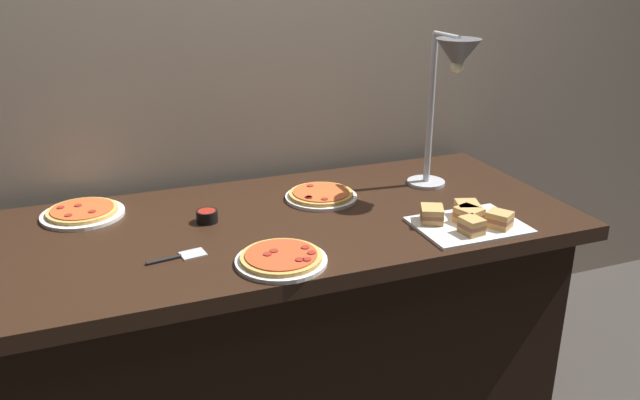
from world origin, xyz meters
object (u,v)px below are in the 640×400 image
(pizza_plate_front, at_px, (83,212))
(serving_spatula, at_px, (179,257))
(sandwich_platter, at_px, (467,220))
(heat_lamp, at_px, (452,72))
(sauce_cup_near, at_px, (207,216))
(pizza_plate_center, at_px, (281,259))
(pizza_plate_raised_stand, at_px, (321,195))

(pizza_plate_front, distance_m, serving_spatula, 0.49)
(sandwich_platter, bearing_deg, pizza_plate_front, 154.90)
(sandwich_platter, height_order, serving_spatula, sandwich_platter)
(sandwich_platter, bearing_deg, serving_spatula, 173.24)
(heat_lamp, distance_m, sauce_cup_near, 0.94)
(pizza_plate_center, bearing_deg, pizza_plate_raised_stand, 56.20)
(pizza_plate_front, relative_size, sandwich_platter, 0.80)
(pizza_plate_raised_stand, xyz_separation_m, serving_spatula, (-0.54, -0.29, -0.01))
(sandwich_platter, distance_m, serving_spatula, 0.89)
(pizza_plate_center, relative_size, serving_spatula, 1.50)
(sandwich_platter, bearing_deg, pizza_plate_center, -177.13)
(heat_lamp, bearing_deg, sandwich_platter, -106.22)
(pizza_plate_front, height_order, sauce_cup_near, sauce_cup_near)
(sauce_cup_near, bearing_deg, heat_lamp, -3.75)
(pizza_plate_front, distance_m, sandwich_platter, 1.25)
(heat_lamp, xyz_separation_m, serving_spatula, (-0.97, -0.17, -0.43))
(pizza_plate_front, relative_size, pizza_plate_center, 1.03)
(heat_lamp, bearing_deg, pizza_plate_center, -156.38)
(sauce_cup_near, height_order, serving_spatula, sauce_cup_near)
(pizza_plate_center, distance_m, sandwich_platter, 0.63)
(pizza_plate_front, bearing_deg, pizza_plate_center, -48.02)
(sandwich_platter, bearing_deg, sauce_cup_near, 156.31)
(pizza_plate_center, bearing_deg, sandwich_platter, 2.87)
(serving_spatula, bearing_deg, sandwich_platter, -6.76)
(serving_spatula, bearing_deg, pizza_plate_front, 119.79)
(pizza_plate_front, height_order, sandwich_platter, sandwich_platter)
(pizza_plate_raised_stand, bearing_deg, heat_lamp, -15.17)
(pizza_plate_center, bearing_deg, heat_lamp, 23.62)
(heat_lamp, relative_size, sandwich_platter, 1.67)
(sauce_cup_near, bearing_deg, serving_spatula, -119.60)
(heat_lamp, relative_size, pizza_plate_raised_stand, 2.21)
(pizza_plate_front, bearing_deg, serving_spatula, -60.21)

